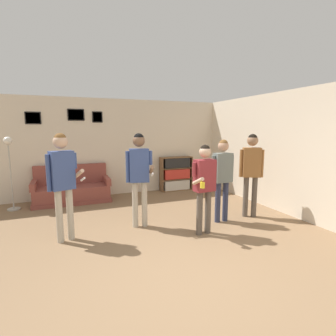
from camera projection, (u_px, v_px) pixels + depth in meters
ground_plane at (194, 282)px, 3.25m from camera, size 20.00×20.00×0.00m
wall_back at (116, 147)px, 7.45m from camera, size 8.62×0.08×2.70m
wall_right at (264, 151)px, 6.39m from camera, size 0.06×7.17×2.70m
couch at (72, 190)px, 6.77m from camera, size 1.88×0.80×0.94m
bookshelf at (176, 174)px, 8.02m from camera, size 0.99×0.30×1.03m
floor_lamp at (10, 162)px, 5.97m from camera, size 0.28×0.28×1.70m
person_player_foreground_left at (62, 175)px, 4.27m from camera, size 0.58×0.43×1.81m
person_player_foreground_center at (139, 169)px, 4.92m from camera, size 0.49×0.54×1.80m
person_watcher_holding_cup at (204, 180)px, 4.59m from camera, size 0.50×0.43×1.61m
person_spectator_near_bookshelf at (223, 172)px, 5.21m from camera, size 0.50×0.21×1.67m
person_spectator_far_right at (251, 166)px, 5.51m from camera, size 0.45×0.34×1.77m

